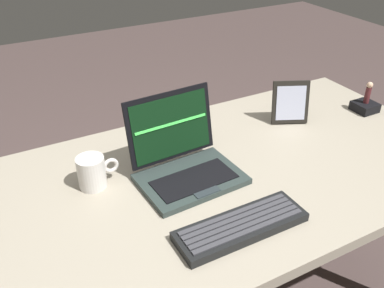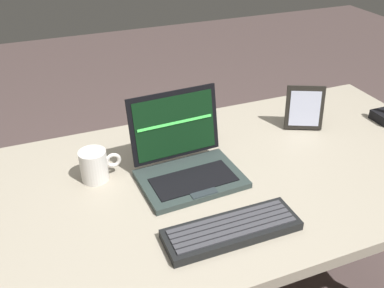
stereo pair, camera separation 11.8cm
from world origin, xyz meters
name	(u,v)px [view 1 (the left image)]	position (x,y,z in m)	size (l,w,h in m)	color
desk	(200,198)	(0.00, 0.00, 0.66)	(1.75, 0.81, 0.73)	gray
laptop_front	(185,163)	(-0.03, 0.03, 0.78)	(0.30, 0.26, 0.23)	#293432
external_keyboard	(241,226)	(-0.02, -0.24, 0.74)	(0.35, 0.11, 0.03)	black
photo_frame	(290,103)	(0.46, 0.15, 0.81)	(0.14, 0.09, 0.16)	black
figurine_stand	(365,107)	(0.77, 0.08, 0.75)	(0.08, 0.08, 0.03)	black
figurine	(368,92)	(0.77, 0.08, 0.81)	(0.02, 0.02, 0.08)	#511F23
coffee_mug	(92,172)	(-0.29, 0.12, 0.78)	(0.12, 0.08, 0.10)	silver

